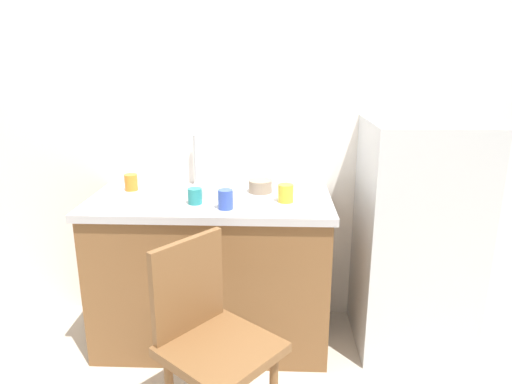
{
  "coord_description": "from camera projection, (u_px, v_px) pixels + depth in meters",
  "views": [
    {
      "loc": [
        0.24,
        -1.7,
        1.58
      ],
      "look_at": [
        0.15,
        0.6,
        0.91
      ],
      "focal_mm": 32.25,
      "sensor_mm": 36.0,
      "label": 1
    }
  ],
  "objects": [
    {
      "name": "refrigerator",
      "position": [
        415.0,
        238.0,
        2.51
      ],
      "size": [
        0.59,
        0.56,
        1.27
      ],
      "primitive_type": "cube",
      "color": "silver",
      "rests_on": "ground_plane"
    },
    {
      "name": "cup_blue",
      "position": [
        225.0,
        199.0,
        2.28
      ],
      "size": [
        0.07,
        0.07,
        0.1
      ],
      "primitive_type": "cylinder",
      "color": "blue",
      "rests_on": "countertop"
    },
    {
      "name": "cup_yellow",
      "position": [
        286.0,
        193.0,
        2.39
      ],
      "size": [
        0.08,
        0.08,
        0.09
      ],
      "primitive_type": "cylinder",
      "color": "yellow",
      "rests_on": "countertop"
    },
    {
      "name": "back_wall",
      "position": [
        234.0,
        109.0,
        2.68
      ],
      "size": [
        4.8,
        0.1,
        2.59
      ],
      "primitive_type": "cube",
      "color": "white",
      "rests_on": "ground_plane"
    },
    {
      "name": "terracotta_bowl",
      "position": [
        260.0,
        186.0,
        2.57
      ],
      "size": [
        0.13,
        0.13,
        0.07
      ],
      "primitive_type": "cylinder",
      "color": "gray",
      "rests_on": "countertop"
    },
    {
      "name": "faucet",
      "position": [
        196.0,
        161.0,
        2.68
      ],
      "size": [
        0.02,
        0.02,
        0.3
      ],
      "primitive_type": "cylinder",
      "color": "#B7B7BC",
      "rests_on": "countertop"
    },
    {
      "name": "countertop",
      "position": [
        210.0,
        201.0,
        2.48
      ],
      "size": [
        1.3,
        0.64,
        0.04
      ],
      "primitive_type": "cube",
      "color": "#B7B7BC",
      "rests_on": "cabinet_base"
    },
    {
      "name": "cup_orange",
      "position": [
        131.0,
        182.0,
        2.6
      ],
      "size": [
        0.07,
        0.07,
        0.09
      ],
      "primitive_type": "cylinder",
      "color": "orange",
      "rests_on": "countertop"
    },
    {
      "name": "chair",
      "position": [
        210.0,
        337.0,
        1.85
      ],
      "size": [
        0.56,
        0.56,
        0.89
      ],
      "rotation": [
        0.0,
        0.0,
        0.88
      ],
      "color": "brown",
      "rests_on": "ground_plane"
    },
    {
      "name": "dish_tray",
      "position": [
        218.0,
        190.0,
        2.53
      ],
      "size": [
        0.28,
        0.2,
        0.05
      ],
      "primitive_type": "cube",
      "color": "white",
      "rests_on": "countertop"
    },
    {
      "name": "cup_teal",
      "position": [
        195.0,
        196.0,
        2.36
      ],
      "size": [
        0.07,
        0.07,
        0.08
      ],
      "primitive_type": "cylinder",
      "color": "teal",
      "rests_on": "countertop"
    },
    {
      "name": "cabinet_base",
      "position": [
        212.0,
        274.0,
        2.6
      ],
      "size": [
        1.26,
        0.6,
        0.82
      ],
      "primitive_type": "cube",
      "color": "brown",
      "rests_on": "ground_plane"
    }
  ]
}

